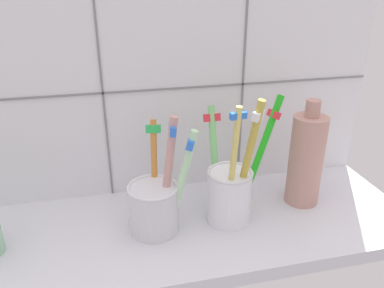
{
  "coord_description": "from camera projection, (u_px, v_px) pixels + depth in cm",
  "views": [
    {
      "loc": [
        -10.31,
        -43.78,
        34.76
      ],
      "look_at": [
        0.0,
        0.09,
        14.39
      ],
      "focal_mm": 35.81,
      "sensor_mm": 36.0,
      "label": 1
    }
  ],
  "objects": [
    {
      "name": "toothbrush_cup_left",
      "position": [
        156.0,
        202.0,
        0.52
      ],
      "size": [
        9.38,
        8.53,
        16.51
      ],
      "color": "silver",
      "rests_on": "counter_slab"
    },
    {
      "name": "ceramic_vase",
      "position": [
        306.0,
        159.0,
        0.57
      ],
      "size": [
        5.07,
        5.07,
        16.42
      ],
      "color": "tan",
      "rests_on": "counter_slab"
    },
    {
      "name": "tile_wall_back",
      "position": [
        174.0,
        62.0,
        0.57
      ],
      "size": [
        64.0,
        2.2,
        45.0
      ],
      "color": "white",
      "rests_on": "ground"
    },
    {
      "name": "counter_slab",
      "position": [
        192.0,
        229.0,
        0.55
      ],
      "size": [
        64.0,
        22.0,
        2.0
      ],
      "primitive_type": "cube",
      "color": "silver",
      "rests_on": "ground"
    },
    {
      "name": "toothbrush_cup_right",
      "position": [
        231.0,
        188.0,
        0.54
      ],
      "size": [
        11.48,
        10.83,
        18.72
      ],
      "color": "white",
      "rests_on": "counter_slab"
    }
  ]
}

